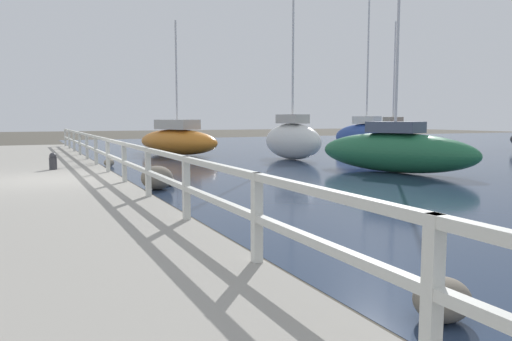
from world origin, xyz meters
The scene contains 13 objects.
ground_plane centered at (0.00, 0.00, 0.00)m, with size 120.00×120.00×0.00m, color #4C473D.
dock_walkway centered at (0.00, 0.00, 0.12)m, with size 3.51×36.00×0.24m.
railing centered at (1.66, 0.00, 0.89)m, with size 0.10×32.50×0.96m.
boulder_near_dock centered at (2.46, -1.20, 0.30)m, with size 0.79×0.71×0.59m.
boulder_downstream centered at (2.69, -10.30, 0.20)m, with size 0.52×0.47×0.39m.
boulder_water_edge centered at (2.87, -0.66, 0.14)m, with size 0.36×0.33×0.27m.
boulder_mid_strip centered at (2.34, 5.50, 0.14)m, with size 0.38×0.34×0.28m.
mooring_bollard centered at (0.27, 2.62, 0.49)m, with size 0.22×0.22×0.51m.
sailboat_green centered at (10.47, -0.63, 0.72)m, with size 3.16×5.74×7.91m.
sailboat_red centered at (20.41, 11.12, 0.82)m, with size 1.83×3.26×7.65m.
sailboat_blue centered at (16.17, 8.25, 0.83)m, with size 1.91×4.40×7.88m.
sailboat_white centered at (10.02, 5.37, 0.87)m, with size 1.78×3.60×7.88m.
sailboat_orange centered at (6.32, 10.20, 0.72)m, with size 3.63×5.53×6.41m.
Camera 1 is at (-0.56, -13.41, 1.77)m, focal length 35.00 mm.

